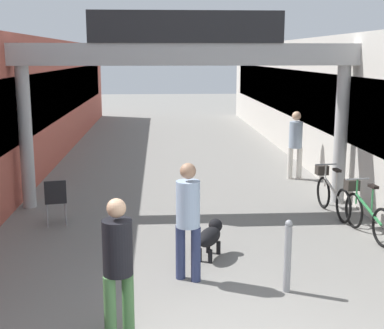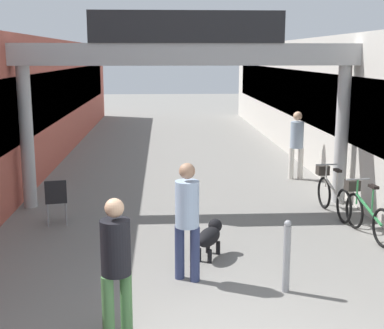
% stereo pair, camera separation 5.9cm
% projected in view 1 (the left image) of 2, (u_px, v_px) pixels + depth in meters
% --- Properties ---
extents(storefront_left, '(3.00, 26.00, 3.65)m').
position_uv_depth(storefront_left, '(1.00, 103.00, 15.32)').
color(storefront_left, '#B25142').
rests_on(storefront_left, ground_plane).
extents(storefront_right, '(3.00, 26.00, 3.65)m').
position_uv_depth(storefront_right, '(349.00, 101.00, 15.94)').
color(storefront_right, beige).
rests_on(storefront_right, ground_plane).
extents(arcade_sign_gateway, '(7.40, 0.47, 4.06)m').
position_uv_depth(arcade_sign_gateway, '(186.00, 69.00, 11.03)').
color(arcade_sign_gateway, '#B2B2B2').
rests_on(arcade_sign_gateway, ground_plane).
extents(pedestrian_with_dog, '(0.46, 0.46, 1.72)m').
position_uv_depth(pedestrian_with_dog, '(188.00, 214.00, 7.54)').
color(pedestrian_with_dog, navy).
rests_on(pedestrian_with_dog, ground_plane).
extents(pedestrian_companion, '(0.47, 0.47, 1.65)m').
position_uv_depth(pedestrian_companion, '(118.00, 260.00, 5.98)').
color(pedestrian_companion, '#4C7F47').
rests_on(pedestrian_companion, ground_plane).
extents(pedestrian_carrying_crate, '(0.40, 0.38, 1.77)m').
position_uv_depth(pedestrian_carrying_crate, '(296.00, 140.00, 13.83)').
color(pedestrian_carrying_crate, silver).
rests_on(pedestrian_carrying_crate, ground_plane).
extents(dog_on_leash, '(0.56, 0.79, 0.56)m').
position_uv_depth(dog_on_leash, '(211.00, 236.00, 8.56)').
color(dog_on_leash, black).
rests_on(dog_on_leash, ground_plane).
extents(bicycle_green_third, '(0.46, 1.68, 0.98)m').
position_uv_depth(bicycle_green_third, '(365.00, 211.00, 9.59)').
color(bicycle_green_third, black).
rests_on(bicycle_green_third, ground_plane).
extents(bicycle_silver_farthest, '(0.46, 1.69, 0.98)m').
position_uv_depth(bicycle_silver_farthest, '(331.00, 193.00, 10.89)').
color(bicycle_silver_farthest, black).
rests_on(bicycle_silver_farthest, ground_plane).
extents(bollard_post_metal, '(0.10, 0.10, 1.03)m').
position_uv_depth(bollard_post_metal, '(288.00, 255.00, 7.25)').
color(bollard_post_metal, gray).
rests_on(bollard_post_metal, ground_plane).
extents(cafe_chair_black_nearer, '(0.47, 0.47, 0.89)m').
position_uv_depth(cafe_chair_black_nearer, '(56.00, 198.00, 10.10)').
color(cafe_chair_black_nearer, gray).
rests_on(cafe_chair_black_nearer, ground_plane).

